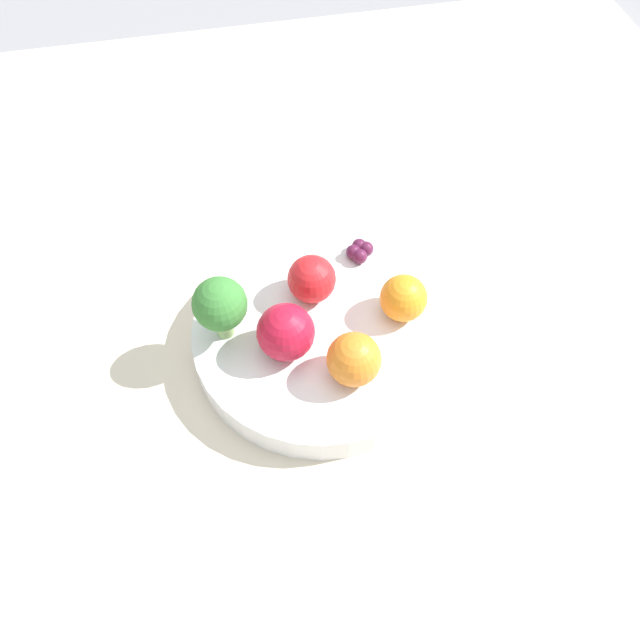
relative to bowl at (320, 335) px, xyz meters
The scene contains 9 objects.
ground_plane 0.04m from the bowl, ahead, with size 6.00×6.00×0.00m, color gray.
table_surface 0.03m from the bowl, ahead, with size 1.20×1.20×0.02m.
bowl is the anchor object (origin of this frame).
broccoli 0.11m from the bowl, ahead, with size 0.05×0.05×0.07m.
apple_red 0.06m from the bowl, 27.27° to the left, with size 0.05×0.05×0.05m.
apple_green 0.06m from the bowl, 96.91° to the right, with size 0.05×0.05×0.05m.
orange_front 0.07m from the bowl, 107.89° to the left, with size 0.05×0.05×0.05m.
orange_back 0.09m from the bowl, behind, with size 0.05×0.05×0.05m.
grape_cluster 0.10m from the bowl, 126.47° to the right, with size 0.03×0.03×0.02m.
Camera 1 is at (0.07, 0.33, 0.55)m, focal length 35.00 mm.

